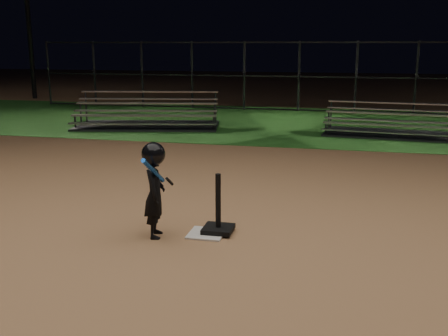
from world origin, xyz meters
TOP-DOWN VIEW (x-y plane):
  - ground at (0.00, 0.00)m, footprint 80.00×80.00m
  - grass_strip at (0.00, 10.00)m, footprint 60.00×8.00m
  - home_plate at (0.00, 0.00)m, footprint 0.45×0.45m
  - batting_tee at (0.13, 0.10)m, footprint 0.38×0.38m
  - child_batter at (-0.62, -0.20)m, footprint 0.41×0.66m
  - bleacher_left at (-3.99, 8.25)m, footprint 4.44×2.78m
  - bleacher_right at (2.88, 8.33)m, footprint 3.58×2.01m
  - backstop_fence at (0.00, 13.00)m, footprint 20.08×0.08m

SIDE VIEW (x-z plane):
  - ground at x=0.00m, z-range 0.00..0.00m
  - grass_strip at x=0.00m, z-range 0.00..0.01m
  - home_plate at x=0.00m, z-range 0.00..0.02m
  - batting_tee at x=0.13m, z-range -0.22..0.55m
  - bleacher_right at x=2.88m, z-range -0.25..0.59m
  - bleacher_left at x=-3.99m, z-range -0.30..0.71m
  - child_batter at x=-0.62m, z-range 0.04..1.26m
  - backstop_fence at x=0.00m, z-range 0.00..2.50m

